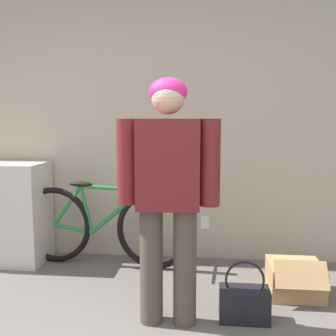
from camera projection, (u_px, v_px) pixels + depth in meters
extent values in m
cube|color=#B7AD99|center=(148.00, 122.00, 3.69)|extent=(8.00, 0.06, 2.60)
cube|color=white|center=(205.00, 222.00, 3.72)|extent=(0.08, 0.01, 0.12)
cylinder|color=#4C4238|center=(151.00, 266.00, 2.54)|extent=(0.15, 0.15, 0.76)
cylinder|color=#4C4238|center=(185.00, 267.00, 2.52)|extent=(0.15, 0.15, 0.76)
cube|color=maroon|center=(168.00, 164.00, 2.45)|extent=(0.40, 0.22, 0.57)
cylinder|color=maroon|center=(127.00, 162.00, 2.47)|extent=(0.13, 0.13, 0.54)
cylinder|color=maroon|center=(210.00, 163.00, 2.42)|extent=(0.13, 0.13, 0.54)
sphere|color=#DBB28E|center=(168.00, 98.00, 2.40)|extent=(0.21, 0.21, 0.21)
ellipsoid|color=#EA2884|center=(168.00, 92.00, 2.41)|extent=(0.24, 0.22, 0.17)
torus|color=black|center=(55.00, 225.00, 3.63)|extent=(0.71, 0.11, 0.71)
torus|color=black|center=(155.00, 230.00, 3.46)|extent=(0.71, 0.11, 0.71)
cylinder|color=#237A38|center=(73.00, 229.00, 3.60)|extent=(0.37, 0.06, 0.09)
cylinder|color=#237A38|center=(67.00, 206.00, 3.58)|extent=(0.30, 0.06, 0.39)
cylinder|color=#237A38|center=(86.00, 209.00, 3.55)|extent=(0.13, 0.04, 0.43)
cylinder|color=#237A38|center=(117.00, 212.00, 3.50)|extent=(0.51, 0.08, 0.44)
cylinder|color=#237A38|center=(111.00, 188.00, 3.48)|extent=(0.57, 0.08, 0.05)
cylinder|color=#237A38|center=(149.00, 210.00, 3.45)|extent=(0.15, 0.05, 0.36)
cylinder|color=#237A38|center=(145.00, 187.00, 3.43)|extent=(0.07, 0.04, 0.08)
cylinder|color=#237A38|center=(147.00, 183.00, 3.42)|extent=(0.06, 0.46, 0.02)
ellipsoid|color=black|center=(81.00, 184.00, 3.53)|extent=(0.23, 0.10, 0.05)
cube|color=black|center=(244.00, 304.00, 2.59)|extent=(0.33, 0.17, 0.22)
torus|color=black|center=(245.00, 280.00, 2.56)|extent=(0.26, 0.02, 0.26)
cube|color=tan|center=(295.00, 279.00, 2.98)|extent=(0.39, 0.38, 0.24)
cube|color=tan|center=(301.00, 275.00, 2.77)|extent=(0.37, 0.14, 0.17)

